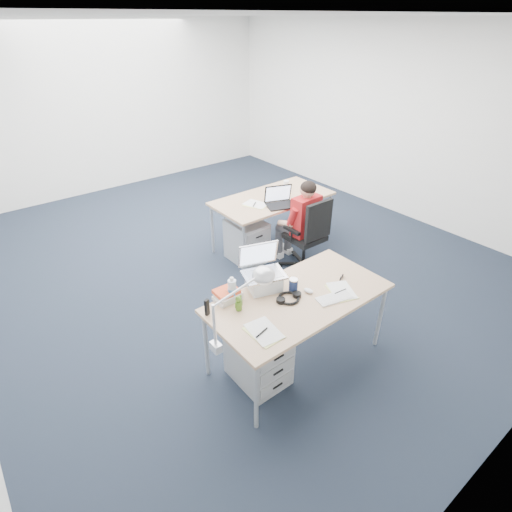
# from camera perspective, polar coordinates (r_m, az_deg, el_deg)

# --- Properties ---
(floor) EXTENTS (7.00, 7.00, 0.00)m
(floor) POSITION_cam_1_polar(r_m,az_deg,el_deg) (5.39, -3.50, -0.18)
(floor) COLOR black
(floor) RESTS_ON ground
(room) EXTENTS (6.02, 7.02, 2.80)m
(room) POSITION_cam_1_polar(r_m,az_deg,el_deg) (4.74, -4.19, 17.82)
(room) COLOR white
(room) RESTS_ON ground
(desk_near) EXTENTS (1.60, 0.80, 0.73)m
(desk_near) POSITION_cam_1_polar(r_m,az_deg,el_deg) (3.49, 6.19, -6.38)
(desk_near) COLOR tan
(desk_near) RESTS_ON ground
(desk_far) EXTENTS (1.60, 0.80, 0.73)m
(desk_far) POSITION_cam_1_polar(r_m,az_deg,el_deg) (5.37, 2.40, 7.92)
(desk_far) COLOR tan
(desk_far) RESTS_ON ground
(office_chair) EXTENTS (0.63, 0.63, 0.97)m
(office_chair) POSITION_cam_1_polar(r_m,az_deg,el_deg) (5.07, 7.12, 1.04)
(office_chair) COLOR black
(office_chair) RESTS_ON ground
(seated_person) EXTENTS (0.36, 0.63, 1.15)m
(seated_person) POSITION_cam_1_polar(r_m,az_deg,el_deg) (5.03, 6.00, 4.77)
(seated_person) COLOR #AF191A
(seated_person) RESTS_ON ground
(drawer_pedestal_near) EXTENTS (0.40, 0.50, 0.55)m
(drawer_pedestal_near) POSITION_cam_1_polar(r_m,az_deg,el_deg) (3.56, 0.33, -13.91)
(drawer_pedestal_near) COLOR #ACB0B2
(drawer_pedestal_near) RESTS_ON ground
(drawer_pedestal_far) EXTENTS (0.40, 0.50, 0.55)m
(drawer_pedestal_far) POSITION_cam_1_polar(r_m,az_deg,el_deg) (5.21, -1.34, 2.17)
(drawer_pedestal_far) COLOR #ACB0B2
(drawer_pedestal_far) RESTS_ON ground
(silver_laptop) EXTENTS (0.43, 0.38, 0.38)m
(silver_laptop) POSITION_cam_1_polar(r_m,az_deg,el_deg) (3.44, 1.15, -1.98)
(silver_laptop) COLOR silver
(silver_laptop) RESTS_ON desk_near
(wireless_keyboard) EXTENTS (0.34, 0.20, 0.02)m
(wireless_keyboard) POSITION_cam_1_polar(r_m,az_deg,el_deg) (3.48, 11.18, -5.89)
(wireless_keyboard) COLOR white
(wireless_keyboard) RESTS_ON desk_near
(computer_mouse) EXTENTS (0.07, 0.10, 0.03)m
(computer_mouse) POSITION_cam_1_polar(r_m,az_deg,el_deg) (3.51, 7.51, -4.94)
(computer_mouse) COLOR white
(computer_mouse) RESTS_ON desk_near
(headphones) EXTENTS (0.27, 0.22, 0.04)m
(headphones) POSITION_cam_1_polar(r_m,az_deg,el_deg) (3.41, 4.72, -5.91)
(headphones) COLOR black
(headphones) RESTS_ON desk_near
(can_koozie) EXTENTS (0.09, 0.09, 0.13)m
(can_koozie) POSITION_cam_1_polar(r_m,az_deg,el_deg) (3.48, 5.35, -4.16)
(can_koozie) COLOR #162145
(can_koozie) RESTS_ON desk_near
(water_bottle) EXTENTS (0.09, 0.09, 0.23)m
(water_bottle) POSITION_cam_1_polar(r_m,az_deg,el_deg) (3.33, -3.44, -4.74)
(water_bottle) COLOR silver
(water_bottle) RESTS_ON desk_near
(bear_figurine) EXTENTS (0.09, 0.07, 0.14)m
(bear_figurine) POSITION_cam_1_polar(r_m,az_deg,el_deg) (3.26, -2.48, -6.69)
(bear_figurine) COLOR #35671B
(bear_figurine) RESTS_ON desk_near
(book_stack) EXTENTS (0.23, 0.19, 0.10)m
(book_stack) POSITION_cam_1_polar(r_m,az_deg,el_deg) (3.39, -4.12, -5.53)
(book_stack) COLOR silver
(book_stack) RESTS_ON desk_near
(cordless_phone) EXTENTS (0.05, 0.04, 0.15)m
(cordless_phone) POSITION_cam_1_polar(r_m,az_deg,el_deg) (3.23, -7.01, -7.28)
(cordless_phone) COLOR black
(cordless_phone) RESTS_ON desk_near
(papers_left) EXTENTS (0.22, 0.30, 0.01)m
(papers_left) POSITION_cam_1_polar(r_m,az_deg,el_deg) (3.08, 1.11, -10.87)
(papers_left) COLOR #E4EA87
(papers_left) RESTS_ON desk_near
(papers_right) EXTENTS (0.28, 0.33, 0.01)m
(papers_right) POSITION_cam_1_polar(r_m,az_deg,el_deg) (3.57, 12.13, -4.98)
(papers_right) COLOR #E4EA87
(papers_right) RESTS_ON desk_near
(sunglasses) EXTENTS (0.10, 0.08, 0.02)m
(sunglasses) POSITION_cam_1_polar(r_m,az_deg,el_deg) (3.74, 12.13, -3.01)
(sunglasses) COLOR black
(sunglasses) RESTS_ON desk_near
(desk_lamp) EXTENTS (0.52, 0.30, 0.56)m
(desk_lamp) POSITION_cam_1_polar(r_m,az_deg,el_deg) (2.85, -3.17, -7.81)
(desk_lamp) COLOR silver
(desk_lamp) RESTS_ON desk_near
(dark_laptop) EXTENTS (0.45, 0.45, 0.26)m
(dark_laptop) POSITION_cam_1_polar(r_m,az_deg,el_deg) (5.04, 3.62, 8.44)
(dark_laptop) COLOR black
(dark_laptop) RESTS_ON desk_far
(far_cup) EXTENTS (0.10, 0.10, 0.11)m
(far_cup) POSITION_cam_1_polar(r_m,az_deg,el_deg) (5.64, 4.34, 10.14)
(far_cup) COLOR white
(far_cup) RESTS_ON desk_far
(far_papers) EXTENTS (0.30, 0.35, 0.01)m
(far_papers) POSITION_cam_1_polar(r_m,az_deg,el_deg) (5.12, -0.06, 7.34)
(far_papers) COLOR white
(far_papers) RESTS_ON desk_far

